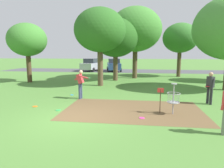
{
  "coord_description": "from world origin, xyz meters",
  "views": [
    {
      "loc": [
        2.66,
        -7.55,
        2.71
      ],
      "look_at": [
        1.2,
        3.19,
        1.0
      ],
      "focal_mm": 32.0,
      "sensor_mm": 36.0,
      "label": 1
    }
  ],
  "objects_px": {
    "frisbee_far_left": "(58,110)",
    "tree_near_right": "(27,40)",
    "player_throwing": "(80,82)",
    "tree_mid_right": "(116,38)",
    "frisbee_near_basket": "(35,106)",
    "frisbee_mid_grass": "(72,95)",
    "tree_far_left": "(180,38)",
    "tree_far_center": "(100,30)",
    "disc_golf_basket": "(172,98)",
    "player_foreground_watching": "(210,86)",
    "parked_car_center_left": "(114,65)",
    "frisbee_far_right": "(142,118)",
    "tree_mid_left": "(136,30)",
    "parked_car_leftmost": "(91,65)"
  },
  "relations": [
    {
      "from": "frisbee_near_basket",
      "to": "frisbee_far_left",
      "type": "relative_size",
      "value": 1.0
    },
    {
      "from": "disc_golf_basket",
      "to": "tree_far_left",
      "type": "height_order",
      "value": "tree_far_left"
    },
    {
      "from": "frisbee_near_basket",
      "to": "frisbee_mid_grass",
      "type": "xyz_separation_m",
      "value": [
        0.93,
        2.92,
        0.0
      ]
    },
    {
      "from": "player_throwing",
      "to": "frisbee_far_right",
      "type": "xyz_separation_m",
      "value": [
        3.56,
        -3.13,
        -0.98
      ]
    },
    {
      "from": "tree_mid_right",
      "to": "frisbee_near_basket",
      "type": "bearing_deg",
      "value": -105.85
    },
    {
      "from": "tree_mid_left",
      "to": "parked_car_leftmost",
      "type": "height_order",
      "value": "tree_mid_left"
    },
    {
      "from": "parked_car_center_left",
      "to": "disc_golf_basket",
      "type": "bearing_deg",
      "value": -75.7
    },
    {
      "from": "tree_far_left",
      "to": "tree_far_center",
      "type": "bearing_deg",
      "value": -135.84
    },
    {
      "from": "player_throwing",
      "to": "frisbee_far_right",
      "type": "bearing_deg",
      "value": -41.29
    },
    {
      "from": "disc_golf_basket",
      "to": "parked_car_center_left",
      "type": "bearing_deg",
      "value": 104.3
    },
    {
      "from": "player_foreground_watching",
      "to": "frisbee_far_left",
      "type": "height_order",
      "value": "player_foreground_watching"
    },
    {
      "from": "parked_car_center_left",
      "to": "tree_far_center",
      "type": "bearing_deg",
      "value": -87.62
    },
    {
      "from": "tree_near_right",
      "to": "player_throwing",
      "type": "bearing_deg",
      "value": -41.67
    },
    {
      "from": "tree_far_center",
      "to": "parked_car_leftmost",
      "type": "distance_m",
      "value": 14.14
    },
    {
      "from": "frisbee_mid_grass",
      "to": "tree_near_right",
      "type": "bearing_deg",
      "value": 139.02
    },
    {
      "from": "tree_near_right",
      "to": "frisbee_far_left",
      "type": "bearing_deg",
      "value": -53.29
    },
    {
      "from": "frisbee_mid_grass",
      "to": "tree_far_center",
      "type": "height_order",
      "value": "tree_far_center"
    },
    {
      "from": "frisbee_near_basket",
      "to": "tree_far_left",
      "type": "height_order",
      "value": "tree_far_left"
    },
    {
      "from": "tree_far_center",
      "to": "parked_car_center_left",
      "type": "relative_size",
      "value": 1.4
    },
    {
      "from": "player_foreground_watching",
      "to": "parked_car_leftmost",
      "type": "distance_m",
      "value": 21.23
    },
    {
      "from": "player_throwing",
      "to": "parked_car_center_left",
      "type": "bearing_deg",
      "value": 90.96
    },
    {
      "from": "frisbee_far_right",
      "to": "tree_mid_left",
      "type": "bearing_deg",
      "value": 92.66
    },
    {
      "from": "player_foreground_watching",
      "to": "frisbee_far_right",
      "type": "distance_m",
      "value": 4.63
    },
    {
      "from": "player_throwing",
      "to": "frisbee_near_basket",
      "type": "height_order",
      "value": "player_throwing"
    },
    {
      "from": "tree_near_right",
      "to": "parked_car_leftmost",
      "type": "height_order",
      "value": "tree_near_right"
    },
    {
      "from": "disc_golf_basket",
      "to": "tree_far_center",
      "type": "bearing_deg",
      "value": 122.66
    },
    {
      "from": "player_foreground_watching",
      "to": "tree_mid_left",
      "type": "distance_m",
      "value": 11.98
    },
    {
      "from": "frisbee_far_left",
      "to": "tree_near_right",
      "type": "xyz_separation_m",
      "value": [
        -6.29,
        8.43,
        3.82
      ]
    },
    {
      "from": "frisbee_mid_grass",
      "to": "tree_mid_left",
      "type": "height_order",
      "value": "tree_mid_left"
    },
    {
      "from": "player_foreground_watching",
      "to": "player_throwing",
      "type": "relative_size",
      "value": 1.0
    },
    {
      "from": "player_throwing",
      "to": "tree_mid_right",
      "type": "relative_size",
      "value": 0.29
    },
    {
      "from": "player_throwing",
      "to": "tree_near_right",
      "type": "height_order",
      "value": "tree_near_right"
    },
    {
      "from": "disc_golf_basket",
      "to": "tree_mid_right",
      "type": "bearing_deg",
      "value": 109.64
    },
    {
      "from": "disc_golf_basket",
      "to": "frisbee_far_left",
      "type": "height_order",
      "value": "disc_golf_basket"
    },
    {
      "from": "player_throwing",
      "to": "parked_car_leftmost",
      "type": "height_order",
      "value": "parked_car_leftmost"
    },
    {
      "from": "player_throwing",
      "to": "parked_car_leftmost",
      "type": "distance_m",
      "value": 18.33
    },
    {
      "from": "disc_golf_basket",
      "to": "player_foreground_watching",
      "type": "distance_m",
      "value": 3.06
    },
    {
      "from": "player_throwing",
      "to": "frisbee_near_basket",
      "type": "distance_m",
      "value": 2.88
    },
    {
      "from": "disc_golf_basket",
      "to": "frisbee_far_right",
      "type": "height_order",
      "value": "disc_golf_basket"
    },
    {
      "from": "frisbee_far_right",
      "to": "tree_near_right",
      "type": "bearing_deg",
      "value": 138.46
    },
    {
      "from": "frisbee_far_left",
      "to": "tree_far_left",
      "type": "xyz_separation_m",
      "value": [
        8.21,
        14.75,
        4.28
      ]
    },
    {
      "from": "parked_car_leftmost",
      "to": "parked_car_center_left",
      "type": "height_order",
      "value": "same"
    },
    {
      "from": "tree_far_left",
      "to": "parked_car_center_left",
      "type": "relative_size",
      "value": 1.33
    },
    {
      "from": "tree_mid_right",
      "to": "parked_car_center_left",
      "type": "relative_size",
      "value": 1.34
    },
    {
      "from": "frisbee_mid_grass",
      "to": "tree_near_right",
      "type": "relative_size",
      "value": 0.04
    },
    {
      "from": "player_foreground_watching",
      "to": "frisbee_near_basket",
      "type": "relative_size",
      "value": 6.66
    },
    {
      "from": "frisbee_far_right",
      "to": "tree_far_left",
      "type": "bearing_deg",
      "value": 74.36
    },
    {
      "from": "frisbee_mid_grass",
      "to": "parked_car_leftmost",
      "type": "relative_size",
      "value": 0.04
    },
    {
      "from": "disc_golf_basket",
      "to": "frisbee_mid_grass",
      "type": "height_order",
      "value": "disc_golf_basket"
    },
    {
      "from": "disc_golf_basket",
      "to": "tree_far_center",
      "type": "height_order",
      "value": "tree_far_center"
    }
  ]
}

